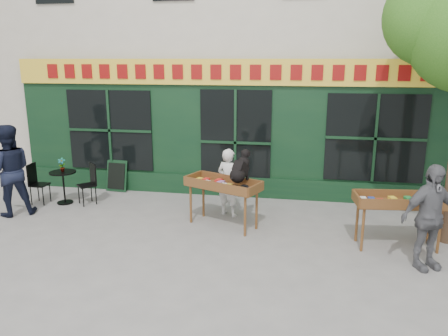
{
  "coord_description": "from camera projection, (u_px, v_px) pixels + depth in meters",
  "views": [
    {
      "loc": [
        1.6,
        -7.87,
        3.29
      ],
      "look_at": [
        0.06,
        0.5,
        1.16
      ],
      "focal_mm": 35.0,
      "sensor_mm": 36.0,
      "label": 1
    }
  ],
  "objects": [
    {
      "name": "man_right",
      "position": [
        429.0,
        217.0,
        6.89
      ],
      "size": [
        1.09,
        0.83,
        1.73
      ],
      "primitive_type": "imported",
      "rotation": [
        0.0,
        0.0,
        0.46
      ],
      "color": "#57585C",
      "rests_on": "ground"
    },
    {
      "name": "book_cart_right",
      "position": [
        399.0,
        204.0,
        7.67
      ],
      "size": [
        1.56,
        0.78,
        0.99
      ],
      "rotation": [
        0.0,
        0.0,
        0.11
      ],
      "color": "brown",
      "rests_on": "ground"
    },
    {
      "name": "potted_plant",
      "position": [
        62.0,
        165.0,
        10.03
      ],
      "size": [
        0.2,
        0.16,
        0.33
      ],
      "primitive_type": "imported",
      "rotation": [
        0.0,
        0.0,
        0.29
      ],
      "color": "gray",
      "rests_on": "bistro_table"
    },
    {
      "name": "bistro_chair_right",
      "position": [
        90.0,
        180.0,
        10.12
      ],
      "size": [
        0.51,
        0.51,
        0.95
      ],
      "rotation": [
        0.0,
        0.0,
        -0.75
      ],
      "color": "black",
      "rests_on": "ground"
    },
    {
      "name": "book_cart_center",
      "position": [
        223.0,
        187.0,
        8.68
      ],
      "size": [
        1.62,
        1.16,
        0.99
      ],
      "rotation": [
        0.0,
        0.0,
        -0.4
      ],
      "color": "brown",
      "rests_on": "ground"
    },
    {
      "name": "chalkboard",
      "position": [
        117.0,
        176.0,
        11.11
      ],
      "size": [
        0.58,
        0.24,
        0.79
      ],
      "rotation": [
        0.0,
        0.0,
        -0.1
      ],
      "color": "black",
      "rests_on": "ground"
    },
    {
      "name": "building",
      "position": [
        255.0,
        1.0,
        13.07
      ],
      "size": [
        14.0,
        7.26,
        10.0
      ],
      "color": "beige",
      "rests_on": "ground"
    },
    {
      "name": "dog",
      "position": [
        240.0,
        165.0,
        8.45
      ],
      "size": [
        0.55,
        0.69,
        0.6
      ],
      "primitive_type": null,
      "rotation": [
        0.0,
        0.0,
        -0.4
      ],
      "color": "black",
      "rests_on": "book_cart_center"
    },
    {
      "name": "ground",
      "position": [
        217.0,
        231.0,
        8.58
      ],
      "size": [
        80.0,
        80.0,
        0.0
      ],
      "primitive_type": "plane",
      "color": "slate",
      "rests_on": "ground"
    },
    {
      "name": "bistro_table",
      "position": [
        63.0,
        181.0,
        10.12
      ],
      "size": [
        0.6,
        0.6,
        0.76
      ],
      "color": "black",
      "rests_on": "ground"
    },
    {
      "name": "bistro_chair_left",
      "position": [
        36.0,
        180.0,
        10.13
      ],
      "size": [
        0.38,
        0.37,
        0.95
      ],
      "rotation": [
        0.0,
        0.0,
        1.6
      ],
      "color": "black",
      "rests_on": "ground"
    },
    {
      "name": "man_left",
      "position": [
        9.0,
        171.0,
        9.28
      ],
      "size": [
        1.21,
        1.17,
        1.97
      ],
      "primitive_type": "imported",
      "rotation": [
        0.0,
        0.0,
        3.79
      ],
      "color": "black",
      "rests_on": "ground"
    },
    {
      "name": "woman",
      "position": [
        229.0,
        182.0,
        9.32
      ],
      "size": [
        0.63,
        0.53,
        1.47
      ],
      "primitive_type": "imported",
      "rotation": [
        0.0,
        0.0,
        2.74
      ],
      "color": "silver",
      "rests_on": "ground"
    }
  ]
}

